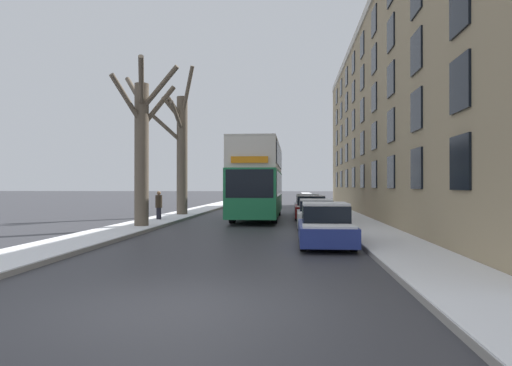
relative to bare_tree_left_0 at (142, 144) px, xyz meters
name	(u,v)px	position (x,y,z in m)	size (l,w,h in m)	color
ground_plane	(170,308)	(4.91, -13.13, -3.90)	(320.00, 320.00, 0.00)	#38383D
sidewalk_left	(238,200)	(-0.39, 39.87, -3.82)	(2.28, 130.00, 0.16)	gray
sidewalk_right	(318,200)	(10.21, 39.87, -3.82)	(2.28, 130.00, 0.16)	gray
terrace_facade_right	(435,114)	(15.84, 8.97, 2.61)	(9.10, 43.39, 13.02)	tan
bare_tree_left_0	(142,144)	(0.00, 0.00, 0.00)	(3.33, 4.09, 7.42)	brown
bare_tree_left_1	(181,149)	(-0.26, 8.40, 0.44)	(2.98, 2.30, 9.49)	brown
double_decker_bus	(258,177)	(4.83, 6.92, -1.36)	(2.60, 11.06, 4.51)	#1E7A47
parked_car_0	(325,226)	(7.98, -5.26, -3.25)	(1.73, 4.05, 1.43)	navy
parked_car_1	(316,215)	(7.98, 0.88, -3.27)	(1.73, 4.07, 1.37)	silver
parked_car_2	(311,208)	(7.98, 7.08, -3.25)	(1.87, 4.28, 1.41)	maroon
parked_car_3	(308,205)	(7.98, 12.44, -3.26)	(1.89, 4.24, 1.40)	slate
pedestrian_left_sidewalk	(159,205)	(-0.40, 3.98, -2.97)	(0.37, 0.37, 1.70)	black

